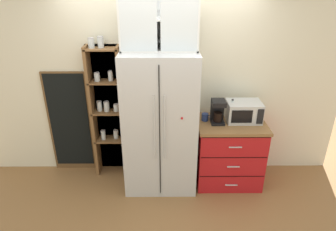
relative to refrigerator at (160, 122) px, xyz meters
name	(u,v)px	position (x,y,z in m)	size (l,w,h in m)	color
ground_plane	(161,180)	(0.00, 0.00, -0.92)	(10.65, 10.65, 0.00)	olive
wall_back_cream	(160,86)	(0.00, 0.40, 0.35)	(4.96, 0.10, 2.55)	silver
refrigerator	(160,122)	(0.00, 0.00, 0.00)	(0.92, 0.73, 1.84)	silver
pantry_shelf_column	(108,109)	(-0.72, 0.30, 0.06)	(0.48, 0.26, 1.96)	brown
counter_cabinet	(228,152)	(0.93, 0.03, -0.47)	(0.89, 0.67, 0.90)	red
microwave	(244,111)	(1.08, 0.08, 0.11)	(0.44, 0.33, 0.26)	silver
coffee_maker	(218,111)	(0.74, 0.04, 0.14)	(0.17, 0.20, 0.31)	black
mug_navy	(205,117)	(0.59, 0.08, 0.03)	(0.12, 0.09, 0.10)	navy
bottle_clear	(232,111)	(0.93, 0.08, 0.11)	(0.07, 0.07, 0.30)	silver
upper_cabinet	(159,19)	(0.00, 0.05, 1.27)	(0.88, 0.32, 0.69)	silver
chalkboard_menu	(70,123)	(-1.28, 0.33, -0.17)	(0.60, 0.04, 1.50)	brown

